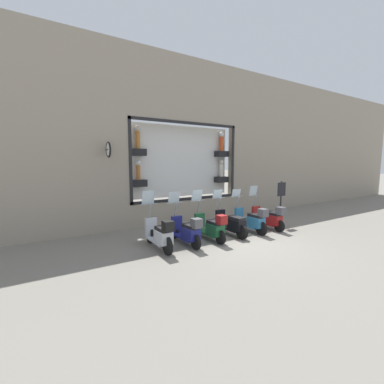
# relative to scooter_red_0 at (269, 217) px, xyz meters

# --- Properties ---
(ground_plane) EXTENTS (120.00, 120.00, 0.00)m
(ground_plane) POSITION_rel_scooter_red_0_xyz_m (-0.58, 2.03, -0.46)
(ground_plane) COLOR gray
(building_facade) EXTENTS (1.20, 36.00, 7.01)m
(building_facade) POSITION_rel_scooter_red_0_xyz_m (3.02, 2.03, 3.10)
(building_facade) COLOR gray
(building_facade) RESTS_ON ground_plane
(scooter_red_0) EXTENTS (1.79, 0.61, 1.65)m
(scooter_red_0) POSITION_rel_scooter_red_0_xyz_m (0.00, 0.00, 0.00)
(scooter_red_0) COLOR black
(scooter_red_0) RESTS_ON ground_plane
(scooter_teal_1) EXTENTS (1.80, 0.60, 1.55)m
(scooter_teal_1) POSITION_rel_scooter_red_0_xyz_m (0.00, 0.93, 0.01)
(scooter_teal_1) COLOR black
(scooter_teal_1) RESTS_ON ground_plane
(scooter_black_2) EXTENTS (1.80, 0.61, 1.58)m
(scooter_black_2) POSITION_rel_scooter_red_0_xyz_m (0.07, 1.86, -0.02)
(scooter_black_2) COLOR black
(scooter_black_2) RESTS_ON ground_plane
(scooter_green_3) EXTENTS (1.79, 0.60, 1.63)m
(scooter_green_3) POSITION_rel_scooter_red_0_xyz_m (0.00, 2.79, 0.00)
(scooter_green_3) COLOR black
(scooter_green_3) RESTS_ON ground_plane
(scooter_navy_4) EXTENTS (1.79, 0.60, 1.62)m
(scooter_navy_4) POSITION_rel_scooter_red_0_xyz_m (0.00, 3.72, 0.00)
(scooter_navy_4) COLOR black
(scooter_navy_4) RESTS_ON ground_plane
(scooter_silver_5) EXTENTS (1.81, 0.61, 1.72)m
(scooter_silver_5) POSITION_rel_scooter_red_0_xyz_m (0.01, 4.65, 0.03)
(scooter_silver_5) COLOR black
(scooter_silver_5) RESTS_ON ground_plane
(shop_sign_post) EXTENTS (0.36, 0.45, 1.85)m
(shop_sign_post) POSITION_rel_scooter_red_0_xyz_m (0.07, -0.75, 0.55)
(shop_sign_post) COLOR #232326
(shop_sign_post) RESTS_ON ground_plane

